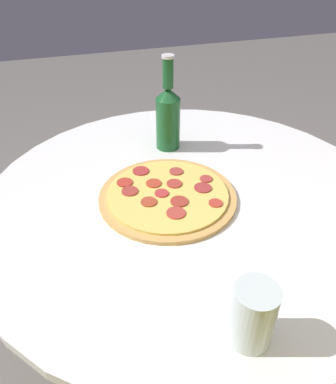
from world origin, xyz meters
The scene contains 5 objects.
ground_plane centered at (0.00, 0.00, 0.00)m, with size 8.00×8.00×0.00m, color slate.
table centered at (0.00, 0.00, 0.58)m, with size 1.03×1.03×0.76m.
pizza centered at (0.06, 0.00, 0.77)m, with size 0.34×0.34×0.02m.
beer_bottle centered at (-0.02, -0.25, 0.86)m, with size 0.07×0.07×0.27m.
drinking_glass centered at (0.04, 0.40, 0.82)m, with size 0.07×0.07×0.12m.
Camera 1 is at (0.27, 0.71, 1.32)m, focal length 35.00 mm.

